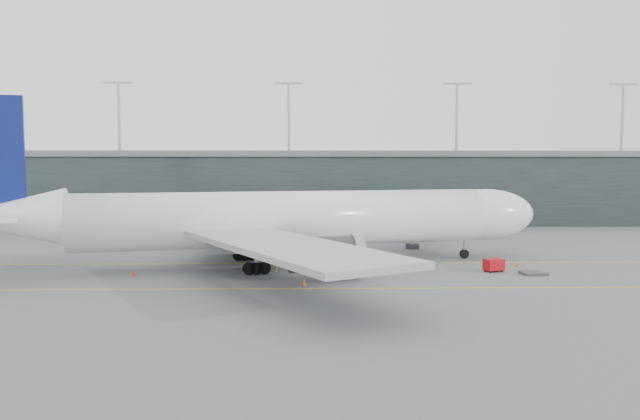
{
  "coord_description": "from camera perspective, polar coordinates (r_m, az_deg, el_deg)",
  "views": [
    {
      "loc": [
        8.51,
        -82.33,
        12.67
      ],
      "look_at": [
        10.29,
        -4.0,
        6.8
      ],
      "focal_mm": 35.0,
      "sensor_mm": 36.0,
      "label": 1
    }
  ],
  "objects": [
    {
      "name": "taxiline_b",
      "position": [
        64.17,
        -8.97,
        -7.15
      ],
      "size": [
        160.0,
        0.25,
        0.02
      ],
      "primitive_type": "cube",
      "color": "yellow",
      "rests_on": "ground"
    },
    {
      "name": "cone_tail",
      "position": [
        73.39,
        -16.74,
        -5.53
      ],
      "size": [
        0.48,
        0.48,
        0.77
      ],
      "primitive_type": "cone",
      "color": "#F2360D",
      "rests_on": "ground"
    },
    {
      "name": "cone_wing_stbd",
      "position": [
        65.17,
        -1.48,
        -6.59
      ],
      "size": [
        0.47,
        0.47,
        0.75
      ],
      "primitive_type": "cone",
      "color": "#D04C0B",
      "rests_on": "ground"
    },
    {
      "name": "jet_bridge",
      "position": [
        107.34,
        7.56,
        0.06
      ],
      "size": [
        7.32,
        43.95,
        6.45
      ],
      "rotation": [
        0.0,
        0.0,
        -0.1
      ],
      "color": "#28282C",
      "rests_on": "ground"
    },
    {
      "name": "main_aircraft",
      "position": [
        76.94,
        -3.53,
        -0.95
      ],
      "size": [
        71.34,
        65.94,
        20.16
      ],
      "rotation": [
        0.0,
        0.0,
        0.22
      ],
      "color": "white",
      "rests_on": "ground"
    },
    {
      "name": "terminal",
      "position": [
        140.67,
        -4.77,
        2.21
      ],
      "size": [
        240.0,
        36.0,
        29.0
      ],
      "color": "#1D2827",
      "rests_on": "ground"
    },
    {
      "name": "uld_b",
      "position": [
        94.83,
        -8.72,
        -2.86
      ],
      "size": [
        2.47,
        2.25,
        1.82
      ],
      "rotation": [
        0.0,
        0.0,
        0.4
      ],
      "color": "#38383D",
      "rests_on": "ground"
    },
    {
      "name": "cone_nose",
      "position": [
        80.26,
        17.6,
        -4.74
      ],
      "size": [
        0.46,
        0.46,
        0.73
      ],
      "primitive_type": "cone",
      "color": "#DD5B0C",
      "rests_on": "ground"
    },
    {
      "name": "ground",
      "position": [
        83.73,
        -7.14,
        -4.45
      ],
      "size": [
        320.0,
        320.0,
        0.0
      ],
      "primitive_type": "plane",
      "color": "#595A5E",
      "rests_on": "ground"
    },
    {
      "name": "taxiline_a",
      "position": [
        79.8,
        -7.43,
        -4.88
      ],
      "size": [
        160.0,
        0.25,
        0.02
      ],
      "primitive_type": "cube",
      "color": "yellow",
      "rests_on": "ground"
    },
    {
      "name": "gse_cart",
      "position": [
        76.04,
        15.6,
        -4.83
      ],
      "size": [
        2.56,
        2.13,
        1.5
      ],
      "rotation": [
        0.0,
        0.0,
        0.39
      ],
      "color": "#AB0C10",
      "rests_on": "ground"
    },
    {
      "name": "baggage_dolly",
      "position": [
        75.55,
        18.93,
        -5.48
      ],
      "size": [
        2.92,
        2.44,
        0.27
      ],
      "primitive_type": "cube",
      "rotation": [
        0.0,
        0.0,
        0.1
      ],
      "color": "#3A3B40",
      "rests_on": "ground"
    },
    {
      "name": "cone_wing_port",
      "position": [
        94.23,
        -0.38,
        -3.23
      ],
      "size": [
        0.44,
        0.44,
        0.69
      ],
      "primitive_type": "cone",
      "color": "#D1610B",
      "rests_on": "ground"
    },
    {
      "name": "uld_c",
      "position": [
        94.28,
        -5.83,
        -2.89
      ],
      "size": [
        2.18,
        1.86,
        1.76
      ],
      "rotation": [
        0.0,
        0.0,
        0.18
      ],
      "color": "#38383D",
      "rests_on": "ground"
    },
    {
      "name": "taxiline_lead_main",
      "position": [
        103.17,
        -3.24,
        -2.77
      ],
      "size": [
        0.25,
        60.0,
        0.02
      ],
      "primitive_type": "cube",
      "color": "yellow",
      "rests_on": "ground"
    },
    {
      "name": "uld_a",
      "position": [
        93.22,
        -9.86,
        -2.98
      ],
      "size": [
        2.3,
        1.96,
        1.87
      ],
      "rotation": [
        0.0,
        0.0,
        -0.17
      ],
      "color": "#38383D",
      "rests_on": "ground"
    }
  ]
}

